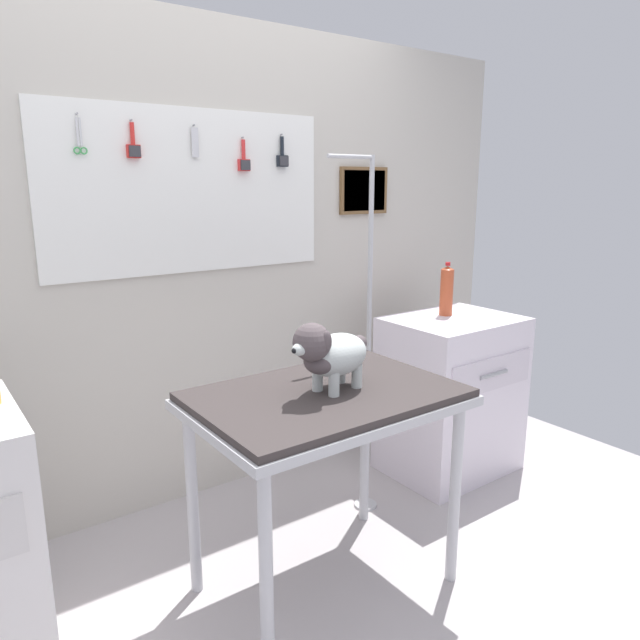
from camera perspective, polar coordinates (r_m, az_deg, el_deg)
name	(u,v)px	position (r m, az deg, el deg)	size (l,w,h in m)	color
ground	(363,637)	(2.38, 4.23, -28.31)	(4.40, 4.00, 0.04)	#ABA3A5
rear_wall_panel	(197,267)	(2.90, -11.86, 5.09)	(4.00, 0.11, 2.30)	beige
grooming_table	(326,412)	(2.20, 0.56, -8.91)	(0.97, 0.66, 0.81)	#B7B7BC
grooming_arm	(367,354)	(2.74, 4.57, -3.32)	(0.30, 0.11, 1.67)	#B7B7BC
dog	(330,353)	(2.12, 0.95, -3.24)	(0.38, 0.22, 0.27)	silver
cabinet_right	(451,395)	(3.31, 12.52, -7.06)	(0.68, 0.54, 0.86)	silver
soda_bottle	(447,291)	(3.22, 12.16, 2.80)	(0.07, 0.07, 0.29)	#B04829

